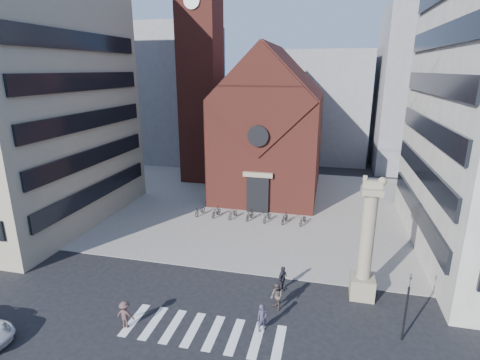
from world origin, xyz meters
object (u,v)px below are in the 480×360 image
at_px(traffic_light, 406,306).
at_px(pedestrian_0, 262,318).
at_px(pedestrian_2, 283,278).
at_px(scooter_0, 200,211).
at_px(lion_column, 366,251).
at_px(pedestrian_1, 277,297).

height_order(traffic_light, pedestrian_0, traffic_light).
relative_size(traffic_light, pedestrian_2, 2.35).
bearing_deg(scooter_0, lion_column, -22.14).
relative_size(lion_column, pedestrian_1, 4.64).
distance_m(traffic_light, scooter_0, 23.68).
height_order(pedestrian_0, pedestrian_2, pedestrian_2).
height_order(traffic_light, scooter_0, traffic_light).
bearing_deg(lion_column, traffic_light, -63.54).
bearing_deg(lion_column, pedestrian_0, -139.65).
distance_m(pedestrian_0, scooter_0, 19.30).
bearing_deg(pedestrian_1, pedestrian_0, -49.85).
bearing_deg(traffic_light, pedestrian_1, 171.16).
bearing_deg(pedestrian_0, scooter_0, 83.31).
height_order(traffic_light, pedestrian_1, traffic_light).
relative_size(traffic_light, scooter_0, 2.30).
xyz_separation_m(traffic_light, pedestrian_0, (-8.04, -1.14, -1.40)).
bearing_deg(lion_column, scooter_0, 143.98).
relative_size(pedestrian_2, scooter_0, 0.98).
bearing_deg(traffic_light, pedestrian_2, 154.74).
distance_m(traffic_light, pedestrian_0, 8.24).
height_order(pedestrian_1, pedestrian_2, pedestrian_1).
xyz_separation_m(pedestrian_0, scooter_0, (-9.77, 16.64, -0.35)).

